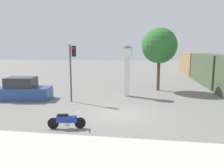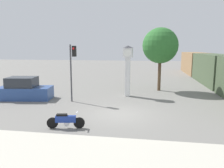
# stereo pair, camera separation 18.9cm
# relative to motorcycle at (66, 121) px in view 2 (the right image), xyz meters

# --- Properties ---
(ground_plane) EXTENTS (120.00, 120.00, 0.00)m
(ground_plane) POSITION_rel_motorcycle_xyz_m (2.43, 2.92, -0.41)
(ground_plane) COLOR slate
(motorcycle) EXTENTS (1.93, 0.54, 0.86)m
(motorcycle) POSITION_rel_motorcycle_xyz_m (0.00, 0.00, 0.00)
(motorcycle) COLOR black
(motorcycle) RESTS_ON ground_plane
(clock_tower) EXTENTS (0.93, 0.93, 4.31)m
(clock_tower) POSITION_rel_motorcycle_xyz_m (2.43, 8.22, 2.43)
(clock_tower) COLOR white
(clock_tower) RESTS_ON ground_plane
(freight_train) EXTENTS (2.80, 31.61, 3.40)m
(freight_train) POSITION_rel_motorcycle_xyz_m (11.71, 16.64, 1.29)
(freight_train) COLOR #425138
(freight_train) RESTS_ON ground_plane
(traffic_light) EXTENTS (0.50, 0.35, 4.37)m
(traffic_light) POSITION_rel_motorcycle_xyz_m (-1.52, 5.58, 2.58)
(traffic_light) COLOR #47474C
(traffic_light) RESTS_ON ground_plane
(street_tree) EXTENTS (3.38, 3.38, 6.03)m
(street_tree) POSITION_rel_motorcycle_xyz_m (5.24, 11.22, 3.91)
(street_tree) COLOR brown
(street_tree) RESTS_ON ground_plane
(parked_car) EXTENTS (4.42, 2.39, 1.80)m
(parked_car) POSITION_rel_motorcycle_xyz_m (-5.72, 5.73, 0.34)
(parked_car) COLOR #2D4C8C
(parked_car) RESTS_ON ground_plane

